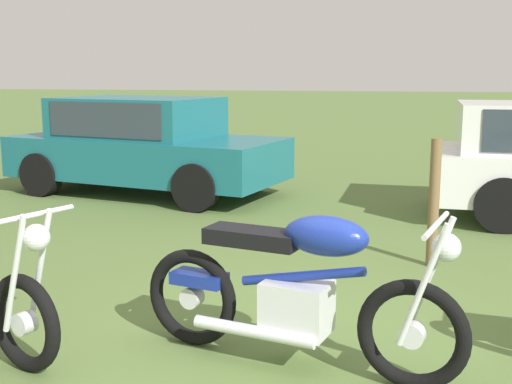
{
  "coord_description": "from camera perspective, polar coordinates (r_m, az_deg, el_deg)",
  "views": [
    {
      "loc": [
        0.58,
        -3.84,
        1.8
      ],
      "look_at": [
        -0.66,
        1.87,
        0.73
      ],
      "focal_mm": 46.03,
      "sensor_mm": 36.0,
      "label": 1
    }
  ],
  "objects": [
    {
      "name": "ground_plane",
      "position": [
        4.28,
        3.44,
        -14.47
      ],
      "size": [
        120.0,
        120.0,
        0.0
      ],
      "primitive_type": "plane",
      "color": "#567038"
    },
    {
      "name": "car_teal",
      "position": [
        9.93,
        -9.79,
        4.44
      ],
      "size": [
        4.31,
        2.61,
        1.43
      ],
      "rotation": [
        0.0,
        0.0,
        -0.22
      ],
      "color": "#19606B",
      "rests_on": "ground"
    },
    {
      "name": "fence_post_wooden",
      "position": [
        6.3,
        15.19,
        -0.94
      ],
      "size": [
        0.1,
        0.1,
        1.2
      ],
      "primitive_type": "cylinder",
      "color": "brown",
      "rests_on": "ground"
    },
    {
      "name": "motorcycle_blue",
      "position": [
        4.05,
        3.63,
        -8.54
      ],
      "size": [
        2.08,
        0.8,
        1.02
      ],
      "rotation": [
        0.0,
        0.0,
        -0.23
      ],
      "color": "black",
      "rests_on": "ground"
    }
  ]
}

